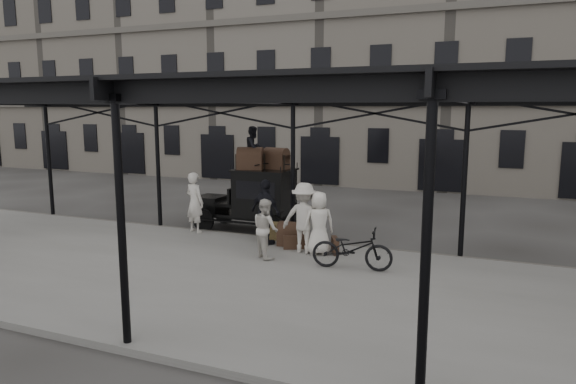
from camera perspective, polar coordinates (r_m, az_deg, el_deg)
name	(u,v)px	position (r m, az deg, el deg)	size (l,w,h in m)	color
ground	(266,261)	(14.42, -2.44, -7.63)	(120.00, 120.00, 0.00)	#383533
platform	(232,280)	(12.70, -6.27, -9.68)	(28.00, 8.00, 0.15)	slate
canopy	(234,91)	(12.28, -6.01, 11.13)	(22.50, 9.00, 4.74)	black
building_frontage	(396,60)	(31.21, 11.87, 14.19)	(64.00, 8.00, 14.00)	slate
taxi	(256,197)	(17.57, -3.56, -0.55)	(3.65, 1.55, 2.18)	black
porter_left	(195,202)	(17.13, -10.32, -1.13)	(0.73, 0.48, 1.99)	silver
porter_midleft	(266,228)	(14.00, -2.50, -4.05)	(0.79, 0.62, 1.63)	beige
porter_centre	(319,223)	(14.33, 3.44, -3.45)	(0.87, 0.57, 1.78)	silver
porter_official	(266,212)	(15.33, -2.48, -2.25)	(1.15, 0.48, 1.97)	black
porter_right	(304,218)	(14.47, 1.80, -2.88)	(1.29, 0.74, 1.99)	beige
bicycle	(352,249)	(13.14, 7.13, -6.25)	(0.71, 2.04, 1.07)	black
porter_roof	(254,148)	(17.29, -3.85, 4.94)	(0.70, 0.54, 1.43)	black
steamer_trunk_roof_near	(250,160)	(17.21, -4.20, 3.56)	(0.85, 0.52, 0.62)	#402A1D
steamer_trunk_roof_far	(276,160)	(17.30, -1.31, 3.57)	(0.82, 0.50, 0.60)	#402A1D
steamer_trunk_platform	(292,236)	(15.31, 0.48, -4.88)	(0.82, 0.50, 0.60)	#402A1D
wicker_hamper	(272,231)	(16.15, -1.77, -4.32)	(0.60, 0.45, 0.50)	olive
suitcase_upright	(335,246)	(14.57, 5.25, -5.95)	(0.15, 0.60, 0.45)	#402A1D
suitcase_flat	(294,242)	(14.95, 0.65, -5.61)	(0.60, 0.15, 0.40)	#402A1D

